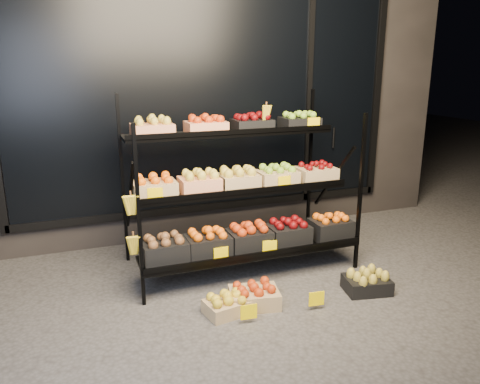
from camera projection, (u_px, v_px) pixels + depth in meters
name	position (u px, v px, depth m)	size (l,w,h in m)	color
ground	(266.00, 293.00, 4.05)	(24.00, 24.00, 0.00)	#514F4C
building	(186.00, 78.00, 5.92)	(6.00, 2.08, 3.50)	#2D2826
display_rack	(240.00, 189.00, 4.38)	(2.18, 1.02, 1.66)	black
tag_floor_a	(249.00, 317.00, 3.56)	(0.13, 0.01, 0.12)	#FFD500
tag_floor_b	(316.00, 303.00, 3.76)	(0.13, 0.01, 0.12)	#FFD500
floor_crate_left	(227.00, 304.00, 3.70)	(0.38, 0.30, 0.18)	tan
floor_crate_midright	(254.00, 295.00, 3.83)	(0.45, 0.36, 0.20)	tan
floor_crate_right	(367.00, 282.00, 4.06)	(0.42, 0.35, 0.19)	black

